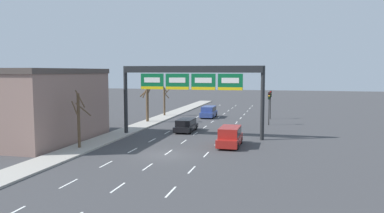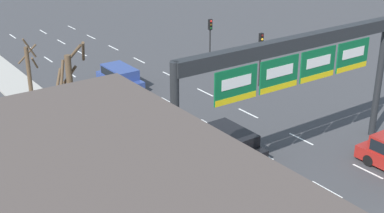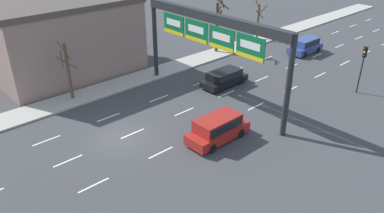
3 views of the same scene
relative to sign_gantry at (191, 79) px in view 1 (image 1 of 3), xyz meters
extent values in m
plane|color=#3D3D3F|center=(0.00, -8.87, -6.11)|extent=(220.00, 220.00, 0.00)
cube|color=#A8A399|center=(-8.00, -8.87, -6.04)|extent=(2.80, 110.00, 0.15)
cube|color=white|center=(-3.30, -22.87, -6.11)|extent=(0.12, 2.00, 0.01)
cube|color=white|center=(-3.30, -17.87, -6.11)|extent=(0.12, 2.00, 0.01)
cube|color=white|center=(-3.30, -12.87, -6.11)|extent=(0.12, 2.00, 0.01)
cube|color=white|center=(-3.30, -7.87, -6.11)|extent=(0.12, 2.00, 0.01)
cube|color=white|center=(-3.30, -2.87, -6.11)|extent=(0.12, 2.00, 0.01)
cube|color=white|center=(-3.30, 2.13, -6.11)|extent=(0.12, 2.00, 0.01)
cube|color=white|center=(-3.30, 7.13, -6.11)|extent=(0.12, 2.00, 0.01)
cube|color=white|center=(-3.30, 12.13, -6.11)|extent=(0.12, 2.00, 0.01)
cube|color=white|center=(-3.30, 17.13, -6.11)|extent=(0.12, 2.00, 0.01)
cube|color=white|center=(-3.30, 22.13, -6.11)|extent=(0.12, 2.00, 0.01)
cube|color=white|center=(-3.30, 27.13, -6.11)|extent=(0.12, 2.00, 0.01)
cube|color=white|center=(-3.30, 32.13, -6.11)|extent=(0.12, 2.00, 0.01)
cube|color=white|center=(-3.30, 37.13, -6.11)|extent=(0.12, 2.00, 0.01)
cube|color=white|center=(0.00, -17.87, -6.11)|extent=(0.12, 2.00, 0.01)
cube|color=white|center=(0.00, -12.87, -6.11)|extent=(0.12, 2.00, 0.01)
cube|color=white|center=(0.00, -7.87, -6.11)|extent=(0.12, 2.00, 0.01)
cube|color=white|center=(0.00, -2.87, -6.11)|extent=(0.12, 2.00, 0.01)
cube|color=white|center=(0.00, 2.13, -6.11)|extent=(0.12, 2.00, 0.01)
cube|color=white|center=(0.00, 7.13, -6.11)|extent=(0.12, 2.00, 0.01)
cube|color=white|center=(0.00, 12.13, -6.11)|extent=(0.12, 2.00, 0.01)
cube|color=white|center=(0.00, 17.13, -6.11)|extent=(0.12, 2.00, 0.01)
cube|color=white|center=(0.00, 22.13, -6.11)|extent=(0.12, 2.00, 0.01)
cube|color=white|center=(0.00, 27.13, -6.11)|extent=(0.12, 2.00, 0.01)
cube|color=white|center=(0.00, 32.13, -6.11)|extent=(0.12, 2.00, 0.01)
cube|color=white|center=(0.00, 37.13, -6.11)|extent=(0.12, 2.00, 0.01)
cube|color=white|center=(3.30, -17.87, -6.11)|extent=(0.12, 2.00, 0.01)
cube|color=white|center=(3.30, -12.87, -6.11)|extent=(0.12, 2.00, 0.01)
cube|color=white|center=(3.30, -7.87, -6.11)|extent=(0.12, 2.00, 0.01)
cube|color=white|center=(3.30, -2.87, -6.11)|extent=(0.12, 2.00, 0.01)
cube|color=white|center=(3.30, 2.13, -6.11)|extent=(0.12, 2.00, 0.01)
cube|color=white|center=(3.30, 7.13, -6.11)|extent=(0.12, 2.00, 0.01)
cube|color=white|center=(3.30, 12.13, -6.11)|extent=(0.12, 2.00, 0.01)
cube|color=white|center=(3.30, 17.13, -6.11)|extent=(0.12, 2.00, 0.01)
cube|color=white|center=(3.30, 22.13, -6.11)|extent=(0.12, 2.00, 0.01)
cube|color=white|center=(3.30, 27.13, -6.11)|extent=(0.12, 2.00, 0.01)
cube|color=white|center=(3.30, 32.13, -6.11)|extent=(0.12, 2.00, 0.01)
cube|color=white|center=(3.30, 37.13, -6.11)|extent=(0.12, 2.00, 0.01)
cylinder|color=#232628|center=(-7.40, 0.05, -2.37)|extent=(0.41, 0.41, 7.48)
cylinder|color=#232628|center=(7.40, 0.05, -2.37)|extent=(0.41, 0.41, 7.48)
cube|color=#232628|center=(0.00, 0.05, 1.02)|extent=(14.80, 0.60, 0.70)
cube|color=#0C6033|center=(-4.18, -0.29, -0.27)|extent=(2.53, 0.08, 1.67)
cube|color=white|center=(-4.18, -0.33, -0.12)|extent=(1.77, 0.02, 0.53)
cube|color=yellow|center=(-4.18, -0.33, -0.95)|extent=(2.48, 0.02, 0.30)
cube|color=#0C6033|center=(-1.39, -0.29, -0.27)|extent=(2.53, 0.08, 1.67)
cube|color=white|center=(-1.39, -0.33, -0.12)|extent=(1.77, 0.02, 0.53)
cube|color=yellow|center=(-1.39, -0.33, -0.95)|extent=(2.48, 0.02, 0.30)
cube|color=#0C6033|center=(1.39, -0.29, -0.27)|extent=(2.53, 0.08, 1.67)
cube|color=white|center=(1.39, -0.33, -0.12)|extent=(1.77, 0.02, 0.53)
cube|color=yellow|center=(1.39, -0.33, -0.95)|extent=(2.48, 0.02, 0.30)
cube|color=#0C6033|center=(4.18, -0.29, -0.27)|extent=(2.53, 0.08, 1.67)
cube|color=white|center=(4.18, -0.33, -0.12)|extent=(1.77, 0.02, 0.53)
cube|color=yellow|center=(4.18, -0.33, -0.95)|extent=(2.48, 0.02, 0.30)
cube|color=gray|center=(-13.98, -5.75, -2.77)|extent=(8.36, 13.07, 6.69)
cube|color=#4C423D|center=(-13.98, -5.75, 0.83)|extent=(8.52, 13.33, 0.50)
cube|color=navy|center=(-1.47, 16.81, -5.56)|extent=(1.88, 4.53, 0.70)
cube|color=navy|center=(-1.47, 16.76, -4.81)|extent=(1.73, 3.17, 0.79)
cube|color=black|center=(-1.47, 16.76, -4.81)|extent=(1.77, 2.92, 0.57)
cylinder|color=black|center=(-2.32, 18.17, -5.78)|extent=(0.22, 0.66, 0.66)
cylinder|color=black|center=(-0.61, 18.17, -5.78)|extent=(0.22, 0.66, 0.66)
cylinder|color=black|center=(-2.32, 15.45, -5.78)|extent=(0.22, 0.66, 0.66)
cylinder|color=black|center=(-0.61, 15.45, -5.78)|extent=(0.22, 0.66, 0.66)
cube|color=maroon|center=(4.71, -3.88, -5.55)|extent=(1.88, 4.76, 0.72)
cube|color=maroon|center=(4.71, -3.93, -4.75)|extent=(1.73, 3.33, 0.89)
cube|color=black|center=(4.71, -3.93, -4.75)|extent=(1.77, 3.06, 0.64)
cylinder|color=black|center=(3.86, -2.45, -5.78)|extent=(0.22, 0.66, 0.66)
cylinder|color=black|center=(5.56, -2.45, -5.78)|extent=(0.22, 0.66, 0.66)
cylinder|color=black|center=(3.86, -5.31, -5.78)|extent=(0.22, 0.66, 0.66)
cylinder|color=black|center=(5.56, -5.31, -5.78)|extent=(0.22, 0.66, 0.66)
cube|color=black|center=(-1.41, 3.33, -5.64)|extent=(1.84, 4.61, 0.56)
cube|color=black|center=(-1.41, 3.29, -5.01)|extent=(1.69, 3.23, 0.70)
cube|color=black|center=(-1.41, 3.29, -5.01)|extent=(1.73, 2.97, 0.50)
cylinder|color=black|center=(-2.25, 4.71, -5.78)|extent=(0.22, 0.66, 0.66)
cylinder|color=black|center=(-0.58, 4.71, -5.78)|extent=(0.22, 0.66, 0.66)
cylinder|color=black|center=(-2.25, 1.95, -5.78)|extent=(0.22, 0.66, 0.66)
cylinder|color=black|center=(-0.58, 1.95, -5.78)|extent=(0.22, 0.66, 0.66)
cylinder|color=black|center=(7.57, 17.22, -4.50)|extent=(0.12, 0.12, 3.22)
cube|color=black|center=(7.57, 17.22, -2.44)|extent=(0.30, 0.24, 0.90)
sphere|color=red|center=(7.57, 17.09, -2.14)|extent=(0.20, 0.20, 0.20)
sphere|color=#412F0C|center=(7.57, 17.09, -2.44)|extent=(0.20, 0.20, 0.20)
sphere|color=#0E3515|center=(7.57, 17.09, -2.74)|extent=(0.20, 0.20, 0.20)
cylinder|color=black|center=(7.41, 0.08, -4.36)|extent=(0.12, 0.12, 3.50)
cube|color=black|center=(7.41, 0.08, -2.17)|extent=(0.30, 0.24, 0.90)
sphere|color=#3D0E0C|center=(7.41, -0.05, -1.87)|extent=(0.20, 0.20, 0.20)
sphere|color=gold|center=(7.41, -0.05, -2.17)|extent=(0.20, 0.20, 0.20)
sphere|color=#0E3515|center=(7.41, -0.05, -2.47)|extent=(0.20, 0.20, 0.20)
cylinder|color=black|center=(7.62, 10.88, -4.44)|extent=(0.12, 0.12, 3.34)
cube|color=black|center=(7.62, 10.88, -2.33)|extent=(0.30, 0.24, 0.90)
sphere|color=#3D0E0C|center=(7.62, 10.75, -2.03)|extent=(0.20, 0.20, 0.20)
sphere|color=gold|center=(7.62, 10.75, -2.33)|extent=(0.20, 0.20, 0.20)
sphere|color=#0E3515|center=(7.62, 10.75, -2.63)|extent=(0.20, 0.20, 0.20)
cylinder|color=brown|center=(-8.14, -8.43, -3.55)|extent=(0.25, 0.25, 4.83)
cylinder|color=brown|center=(-7.81, -8.66, -1.59)|extent=(0.61, 0.81, 1.61)
cylinder|color=brown|center=(-7.47, -8.73, -2.52)|extent=(0.74, 1.46, 1.27)
cylinder|color=brown|center=(-8.29, -8.78, -2.42)|extent=(0.84, 0.44, 1.26)
cylinder|color=brown|center=(-8.44, 16.80, -3.83)|extent=(0.29, 0.29, 4.27)
cylinder|color=brown|center=(-8.34, 16.40, -1.69)|extent=(0.95, 0.36, 1.49)
cylinder|color=brown|center=(-8.05, 16.52, -2.82)|extent=(0.73, 0.93, 1.07)
cylinder|color=brown|center=(-8.22, 17.41, -2.38)|extent=(1.35, 0.60, 1.39)
cylinder|color=brown|center=(-8.46, 9.47, -3.22)|extent=(0.37, 0.37, 5.50)
cylinder|color=brown|center=(-8.99, 9.87, -2.04)|extent=(1.01, 1.26, 1.23)
cylinder|color=brown|center=(-7.62, 9.13, -0.30)|extent=(0.87, 1.83, 1.63)
cylinder|color=brown|center=(-8.79, 9.76, -1.83)|extent=(0.82, 0.89, 1.93)
cylinder|color=brown|center=(-7.96, 9.72, -0.50)|extent=(0.70, 1.18, 1.25)
cylinder|color=brown|center=(-8.27, 9.80, -1.76)|extent=(0.86, 0.58, 1.13)
camera|label=1|loc=(9.53, -37.89, 0.81)|focal=35.00mm
camera|label=2|loc=(-19.46, -18.34, 8.28)|focal=50.00mm
camera|label=3|loc=(20.02, -20.34, 8.06)|focal=35.00mm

